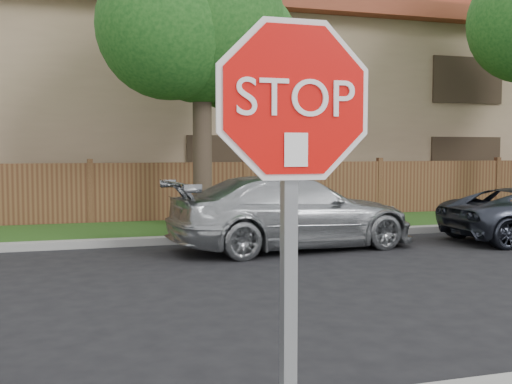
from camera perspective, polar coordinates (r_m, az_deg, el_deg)
name	(u,v)px	position (r m, az deg, el deg)	size (l,w,h in m)	color
far_curb	(94,243)	(12.31, -15.14, -4.76)	(70.00, 0.30, 0.15)	gray
grass_strip	(93,233)	(13.95, -15.31, -3.80)	(70.00, 3.00, 0.12)	#1E4714
fence	(91,195)	(15.46, -15.48, -0.29)	(70.00, 0.12, 1.60)	#502E1C
apartment_building	(86,102)	(21.08, -15.91, 8.25)	(35.20, 9.20, 7.20)	#A08463
tree_mid	(203,20)	(14.18, -5.02, 16.03)	(4.80, 3.90, 7.35)	#382B21
stop_sign	(293,172)	(2.70, 3.50, 1.91)	(1.01, 0.13, 2.55)	gray
sedan_right	(293,212)	(11.70, 3.54, -1.94)	(1.99, 4.90, 1.42)	#A5A9AC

